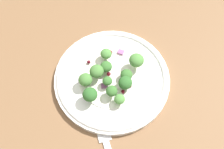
% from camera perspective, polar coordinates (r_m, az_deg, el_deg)
% --- Properties ---
extents(ground_plane, '(1.80, 1.80, 0.02)m').
position_cam_1_polar(ground_plane, '(0.61, -1.63, -1.02)').
color(ground_plane, brown).
extents(plate, '(0.23, 0.23, 0.02)m').
position_cam_1_polar(plate, '(0.59, -0.00, -0.82)').
color(plate, white).
rests_on(plate, ground_plane).
extents(dressing_pool, '(0.13, 0.13, 0.00)m').
position_cam_1_polar(dressing_pool, '(0.59, 0.00, -0.63)').
color(dressing_pool, white).
rests_on(dressing_pool, plate).
extents(broccoli_floret_0, '(0.03, 0.03, 0.03)m').
position_cam_1_polar(broccoli_floret_0, '(0.58, 4.75, 2.72)').
color(broccoli_floret_0, '#9EC684').
rests_on(broccoli_floret_0, plate).
extents(broccoli_floret_1, '(0.02, 0.02, 0.02)m').
position_cam_1_polar(broccoli_floret_1, '(0.56, 0.25, -3.11)').
color(broccoli_floret_1, '#9EC684').
rests_on(broccoli_floret_1, plate).
extents(broccoli_floret_2, '(0.02, 0.02, 0.02)m').
position_cam_1_polar(broccoli_floret_2, '(0.57, -1.05, -1.31)').
color(broccoli_floret_2, '#9EC684').
rests_on(broccoli_floret_2, plate).
extents(broccoli_floret_3, '(0.03, 0.03, 0.03)m').
position_cam_1_polar(broccoli_floret_3, '(0.57, -5.14, -1.03)').
color(broccoli_floret_3, '#8EB77A').
rests_on(broccoli_floret_3, plate).
extents(broccoli_floret_4, '(0.03, 0.03, 0.03)m').
position_cam_1_polar(broccoli_floret_4, '(0.57, -3.07, 0.82)').
color(broccoli_floret_4, '#9EC684').
rests_on(broccoli_floret_4, plate).
extents(broccoli_floret_5, '(0.02, 0.02, 0.02)m').
position_cam_1_polar(broccoli_floret_5, '(0.58, -1.15, 1.52)').
color(broccoli_floret_5, '#9EC684').
rests_on(broccoli_floret_5, plate).
extents(broccoli_floret_6, '(0.02, 0.02, 0.02)m').
position_cam_1_polar(broccoli_floret_6, '(0.60, -1.16, 4.00)').
color(broccoli_floret_6, '#8EB77A').
rests_on(broccoli_floret_6, plate).
extents(broccoli_floret_7, '(0.02, 0.02, 0.02)m').
position_cam_1_polar(broccoli_floret_7, '(0.58, 2.79, -0.07)').
color(broccoli_floret_7, '#ADD18E').
rests_on(broccoli_floret_7, plate).
extents(broccoli_floret_8, '(0.03, 0.03, 0.03)m').
position_cam_1_polar(broccoli_floret_8, '(0.55, -4.28, -3.91)').
color(broccoli_floret_8, '#8EB77A').
rests_on(broccoli_floret_8, plate).
extents(broccoli_floret_9, '(0.02, 0.02, 0.02)m').
position_cam_1_polar(broccoli_floret_9, '(0.55, 1.47, -4.79)').
color(broccoli_floret_9, '#9EC684').
rests_on(broccoli_floret_9, plate).
extents(broccoli_floret_10, '(0.03, 0.03, 0.03)m').
position_cam_1_polar(broccoli_floret_10, '(0.57, 2.58, -1.62)').
color(broccoli_floret_10, '#8EB77A').
rests_on(broccoli_floret_10, plate).
extents(cranberry_0, '(0.01, 0.01, 0.01)m').
position_cam_1_polar(cranberry_0, '(0.57, 2.15, -3.29)').
color(cranberry_0, '#4C0A14').
rests_on(cranberry_0, plate).
extents(cranberry_1, '(0.01, 0.01, 0.01)m').
position_cam_1_polar(cranberry_1, '(0.59, -0.66, 0.12)').
color(cranberry_1, maroon).
rests_on(cranberry_1, plate).
extents(cranberry_2, '(0.01, 0.01, 0.01)m').
position_cam_1_polar(cranberry_2, '(0.58, 3.43, -2.21)').
color(cranberry_2, maroon).
rests_on(cranberry_2, plate).
extents(cranberry_3, '(0.01, 0.01, 0.01)m').
position_cam_1_polar(cranberry_3, '(0.62, -0.37, 4.28)').
color(cranberry_3, maroon).
rests_on(cranberry_3, plate).
extents(cranberry_4, '(0.01, 0.01, 0.01)m').
position_cam_1_polar(cranberry_4, '(0.60, -4.52, 2.41)').
color(cranberry_4, '#4C0A14').
rests_on(cranberry_4, plate).
extents(cranberry_5, '(0.01, 0.01, 0.01)m').
position_cam_1_polar(cranberry_5, '(0.58, -0.80, -1.11)').
color(cranberry_5, maroon).
rests_on(cranberry_5, plate).
extents(onion_bit_0, '(0.02, 0.02, 0.01)m').
position_cam_1_polar(onion_bit_0, '(0.62, 1.71, 4.33)').
color(onion_bit_0, '#A35B93').
rests_on(onion_bit_0, plate).
extents(onion_bit_1, '(0.01, 0.02, 0.00)m').
position_cam_1_polar(onion_bit_1, '(0.58, -1.46, -2.19)').
color(onion_bit_1, '#934C84').
rests_on(onion_bit_1, plate).
extents(onion_bit_2, '(0.01, 0.02, 0.01)m').
position_cam_1_polar(onion_bit_2, '(0.57, -4.61, -4.08)').
color(onion_bit_2, '#A35B93').
rests_on(onion_bit_2, plate).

